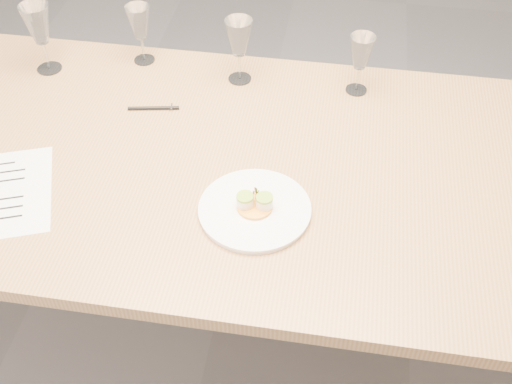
% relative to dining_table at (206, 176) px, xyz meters
% --- Properties ---
extents(ground, '(7.00, 7.00, 0.00)m').
position_rel_dining_table_xyz_m(ground, '(0.00, 0.00, -0.68)').
color(ground, slate).
rests_on(ground, ground).
extents(dining_table, '(2.40, 1.00, 0.75)m').
position_rel_dining_table_xyz_m(dining_table, '(0.00, 0.00, 0.00)').
color(dining_table, '#AD7D4B').
rests_on(dining_table, ground).
extents(dinner_plate, '(0.28, 0.28, 0.07)m').
position_rel_dining_table_xyz_m(dinner_plate, '(0.17, -0.18, 0.08)').
color(dinner_plate, white).
rests_on(dinner_plate, dining_table).
extents(recipe_sheet, '(0.34, 0.38, 0.00)m').
position_rel_dining_table_xyz_m(recipe_sheet, '(-0.48, -0.22, 0.07)').
color(recipe_sheet, white).
rests_on(recipe_sheet, dining_table).
extents(ballpoint_pen, '(0.15, 0.04, 0.01)m').
position_rel_dining_table_xyz_m(ballpoint_pen, '(-0.19, 0.18, 0.07)').
color(ballpoint_pen, black).
rests_on(ballpoint_pen, dining_table).
extents(wine_glass_0, '(0.09, 0.09, 0.22)m').
position_rel_dining_table_xyz_m(wine_glass_0, '(-0.57, 0.33, 0.22)').
color(wine_glass_0, white).
rests_on(wine_glass_0, dining_table).
extents(wine_glass_1, '(0.08, 0.08, 0.19)m').
position_rel_dining_table_xyz_m(wine_glass_1, '(-0.29, 0.42, 0.20)').
color(wine_glass_1, white).
rests_on(wine_glass_1, dining_table).
extents(wine_glass_2, '(0.08, 0.08, 0.20)m').
position_rel_dining_table_xyz_m(wine_glass_2, '(0.03, 0.37, 0.21)').
color(wine_glass_2, white).
rests_on(wine_glass_2, dining_table).
extents(wine_glass_3, '(0.07, 0.07, 0.18)m').
position_rel_dining_table_xyz_m(wine_glass_3, '(0.39, 0.37, 0.20)').
color(wine_glass_3, white).
rests_on(wine_glass_3, dining_table).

